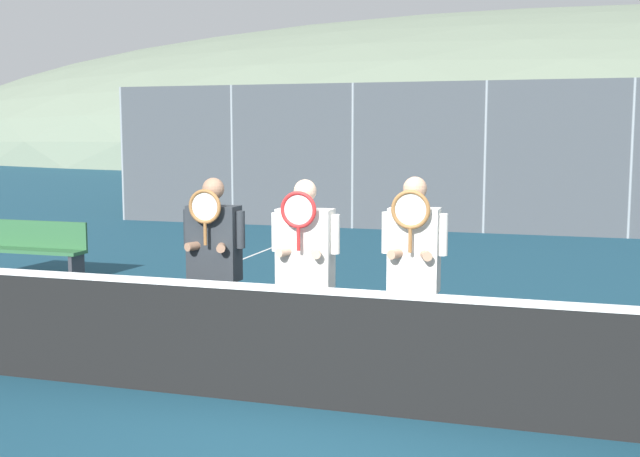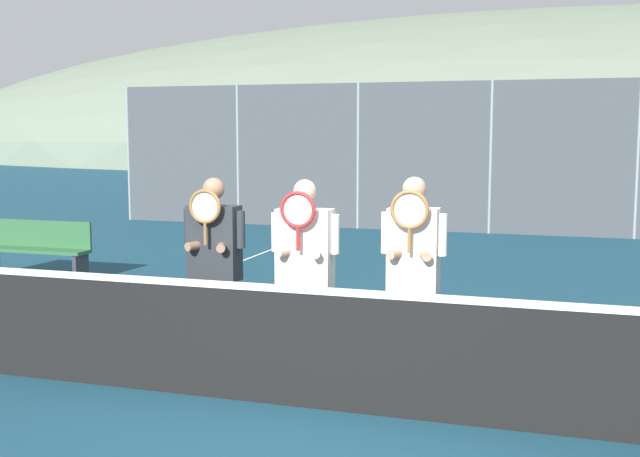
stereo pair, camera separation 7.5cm
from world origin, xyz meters
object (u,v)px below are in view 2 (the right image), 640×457
car_left_of_center (541,181)px  bench_courtside (37,247)px  player_leftmost (214,259)px  player_center_right (413,270)px  car_far_left (335,177)px  player_center_left (305,265)px

car_left_of_center → bench_courtside: 12.58m
player_leftmost → player_center_right: player_center_right is taller
car_far_left → car_left_of_center: size_ratio=0.95×
car_far_left → car_left_of_center: car_left_of_center is taller
player_center_right → car_far_left: car_far_left is taller
player_center_left → car_far_left: 14.87m
player_center_left → bench_courtside: 6.50m
bench_courtside → player_leftmost: bearing=-37.5°
bench_courtside → player_center_left: bearing=-33.4°
player_center_left → car_far_left: bearing=105.7°
player_center_right → car_far_left: (-4.95, 14.31, -0.12)m
player_center_right → car_left_of_center: 14.19m
car_left_of_center → player_leftmost: bearing=-98.9°
car_far_left → player_leftmost: bearing=-77.5°
player_center_left → bench_courtside: bearing=146.6°
car_left_of_center → bench_courtside: size_ratio=2.72×
player_center_left → bench_courtside: size_ratio=1.02×
car_left_of_center → bench_courtside: (-6.73, -10.62, -0.48)m
player_center_right → bench_courtside: 7.29m
player_leftmost → bench_courtside: bearing=142.5°
player_center_right → car_left_of_center: car_left_of_center is taller
car_left_of_center → player_center_right: bearing=-91.6°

